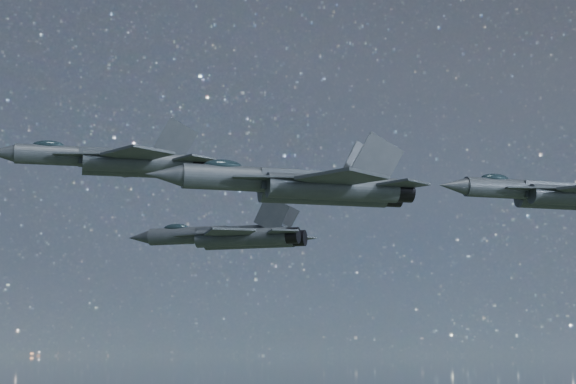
{
  "coord_description": "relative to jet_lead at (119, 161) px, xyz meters",
  "views": [
    {
      "loc": [
        1.82,
        -76.84,
        145.69
      ],
      "look_at": [
        3.21,
        1.23,
        159.02
      ],
      "focal_mm": 60.0,
      "sensor_mm": 36.0,
      "label": 1
    }
  ],
  "objects": [
    {
      "name": "jet_slot",
      "position": [
        36.25,
        2.17,
        -2.27
      ],
      "size": [
        18.61,
        12.62,
        4.68
      ],
      "rotation": [
        0.0,
        0.0,
        0.27
      ],
      "color": "#2F363B"
    },
    {
      "name": "jet_right",
      "position": [
        14.61,
        -17.59,
        -5.1
      ],
      "size": [
        17.64,
        12.02,
        4.43
      ],
      "rotation": [
        0.0,
        0.0,
        0.24
      ],
      "color": "#2F363B"
    },
    {
      "name": "jet_lead",
      "position": [
        0.0,
        0.0,
        0.0
      ],
      "size": [
        18.45,
        12.67,
        4.63
      ],
      "rotation": [
        0.0,
        0.0,
        0.2
      ],
      "color": "#2F363B"
    },
    {
      "name": "jet_left",
      "position": [
        8.28,
        20.95,
        -3.58
      ],
      "size": [
        20.11,
        13.47,
        5.09
      ],
      "rotation": [
        0.0,
        0.0,
        -0.33
      ],
      "color": "#2F363B"
    }
  ]
}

